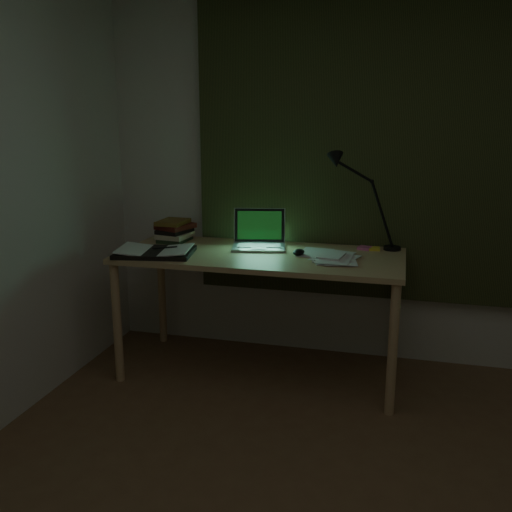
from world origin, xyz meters
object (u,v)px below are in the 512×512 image
Objects in this scene: desk at (261,314)px; book_stack at (174,230)px; laptop at (259,230)px; open_textbook at (155,251)px; desk_lamp at (395,204)px; loose_papers at (324,256)px.

book_stack is at bearing 162.76° from desk.
open_textbook is (-0.59, -0.32, -0.10)m from laptop.
desk is at bearing -150.46° from desk_lamp.
desk is at bearing -179.76° from loose_papers.
desk_lamp is (0.84, 0.18, 0.18)m from laptop.
open_textbook reaches higher than desk.
open_textbook is at bearing -163.86° from laptop.
loose_papers is (1.07, -0.21, -0.07)m from book_stack.
laptop is 0.68m from open_textbook.
loose_papers is at bearing 0.24° from desk.
desk_lamp is at bearing 21.25° from desk.
laptop is at bearing 164.47° from loose_papers.
open_textbook is at bearing -152.29° from desk_lamp.
desk is 0.54m from laptop.
loose_papers is (0.45, -0.12, -0.11)m from laptop.
desk_lamp is (0.80, 0.31, 0.70)m from desk.
desk_lamp is (1.47, 0.10, 0.22)m from book_stack.
open_textbook is at bearing -84.98° from book_stack.
loose_papers is 0.55× the size of desk_lamp.
desk_lamp is at bearing 37.90° from loose_papers.
loose_papers reaches higher than desk.
loose_papers is 0.58m from desk_lamp.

